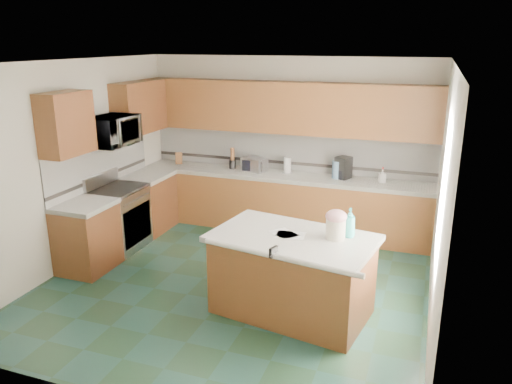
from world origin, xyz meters
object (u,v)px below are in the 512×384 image
at_px(treat_jar, 336,229).
at_px(soap_bottle_island, 350,223).
at_px(knife_block, 179,158).
at_px(toaster_oven, 254,164).
at_px(island_top, 293,238).
at_px(coffee_maker, 343,168).
at_px(island_base, 292,277).

height_order(treat_jar, soap_bottle_island, soap_bottle_island).
distance_m(soap_bottle_island, knife_block, 3.97).
bearing_deg(toaster_oven, treat_jar, -34.27).
relative_size(treat_jar, soap_bottle_island, 0.68).
bearing_deg(island_top, soap_bottle_island, 26.52).
bearing_deg(knife_block, coffee_maker, -21.21).
relative_size(island_top, coffee_maker, 5.19).
xyz_separation_m(soap_bottle_island, toaster_oven, (-1.89, 2.29, -0.05)).
relative_size(treat_jar, coffee_maker, 0.65).
bearing_deg(soap_bottle_island, toaster_oven, 132.78).
distance_m(toaster_oven, coffee_maker, 1.42).
relative_size(treat_jar, knife_block, 1.09).
bearing_deg(toaster_oven, coffee_maker, 20.52).
xyz_separation_m(treat_jar, soap_bottle_island, (0.13, 0.10, 0.05)).
bearing_deg(treat_jar, island_base, -153.75).
height_order(island_top, treat_jar, treat_jar).
xyz_separation_m(island_base, treat_jar, (0.44, 0.07, 0.60)).
bearing_deg(toaster_oven, island_top, -42.46).
bearing_deg(treat_jar, soap_bottle_island, 54.58).
bearing_deg(knife_block, soap_bottle_island, -57.05).
height_order(knife_block, coffee_maker, coffee_maker).
bearing_deg(island_base, soap_bottle_island, 26.52).
height_order(knife_block, toaster_oven, toaster_oven).
bearing_deg(treat_jar, island_top, -153.75).
bearing_deg(knife_block, treat_jar, -59.34).
bearing_deg(island_base, island_top, -170.34).
bearing_deg(island_base, treat_jar, 19.04).
xyz_separation_m(treat_jar, toaster_oven, (-1.77, 2.39, -0.00)).
relative_size(soap_bottle_island, coffee_maker, 0.96).
distance_m(island_base, knife_block, 3.69).
bearing_deg(soap_bottle_island, island_top, -159.94).
relative_size(toaster_oven, coffee_maker, 1.11).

